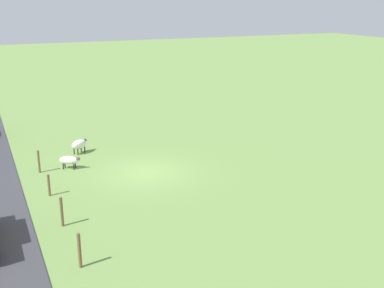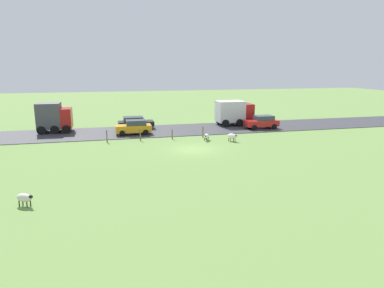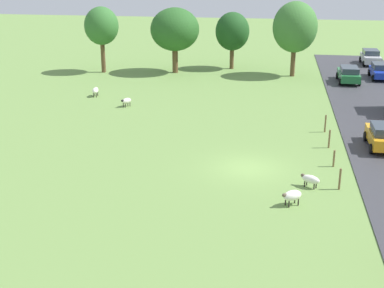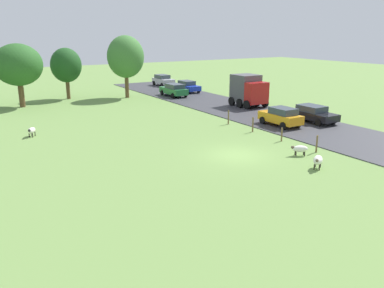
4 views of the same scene
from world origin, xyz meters
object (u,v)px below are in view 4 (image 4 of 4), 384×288
at_px(sheep_2, 300,149).
at_px(car_6, 163,80).
at_px(car_2, 188,86).
at_px(car_3, 174,90).
at_px(truck_0, 248,90).
at_px(tree_1, 126,57).
at_px(car_4, 281,116).
at_px(tree_3, 66,65).
at_px(tree_0, 18,65).
at_px(car_0, 313,113).
at_px(sheep_1, 32,131).
at_px(sheep_3, 318,160).

distance_m(sheep_2, car_6, 37.79).
bearing_deg(car_2, car_3, -145.65).
relative_size(sheep_2, truck_0, 0.30).
relative_size(tree_1, car_6, 1.80).
xyz_separation_m(sheep_2, car_4, (5.05, 7.15, 0.42)).
xyz_separation_m(truck_0, car_4, (-3.60, -9.02, -0.95)).
relative_size(car_2, car_4, 1.04).
height_order(tree_3, car_6, tree_3).
relative_size(tree_1, car_2, 1.84).
xyz_separation_m(tree_0, tree_3, (5.87, 2.98, -0.49)).
relative_size(tree_1, truck_0, 2.00).
bearing_deg(tree_3, truck_0, -45.40).
bearing_deg(car_4, sheep_2, -125.23).
bearing_deg(tree_3, car_2, -10.73).
distance_m(sheep_2, car_4, 8.77).
height_order(tree_1, car_6, tree_1).
bearing_deg(sheep_2, truck_0, 61.84).
bearing_deg(car_3, car_4, -90.04).
distance_m(tree_3, car_0, 29.98).
bearing_deg(car_0, sheep_2, -142.15).
height_order(tree_3, car_2, tree_3).
relative_size(truck_0, car_2, 0.92).
xyz_separation_m(sheep_1, tree_3, (7.44, 17.30, 3.62)).
bearing_deg(car_4, truck_0, 68.21).
relative_size(sheep_1, car_6, 0.26).
bearing_deg(tree_0, tree_1, 0.39).
distance_m(car_2, car_4, 22.24).
height_order(sheep_1, car_3, car_3).
distance_m(sheep_3, car_4, 11.41).
xyz_separation_m(truck_0, car_3, (-3.59, 10.59, -0.96)).
height_order(car_3, car_4, car_4).
distance_m(sheep_1, tree_0, 14.97).
xyz_separation_m(sheep_1, car_4, (19.52, -7.62, 0.41)).
xyz_separation_m(tree_1, car_0, (9.05, -22.43, -4.23)).
xyz_separation_m(sheep_3, car_2, (9.57, 31.60, 0.30)).
xyz_separation_m(sheep_2, car_3, (5.06, 26.76, 0.41)).
height_order(sheep_1, sheep_3, sheep_3).
bearing_deg(tree_1, car_2, -0.29).
bearing_deg(car_2, sheep_2, -106.30).
bearing_deg(car_6, truck_0, -90.07).
distance_m(sheep_2, car_2, 30.34).
height_order(car_2, car_6, car_6).
bearing_deg(sheep_2, car_0, 37.85).
xyz_separation_m(sheep_2, tree_1, (-0.39, 29.17, 4.59)).
bearing_deg(tree_3, car_3, -23.69).
bearing_deg(tree_1, car_3, -23.79).
relative_size(tree_1, car_4, 1.92).
bearing_deg(sheep_1, tree_0, 83.72).
bearing_deg(tree_3, sheep_3, -80.19).
distance_m(sheep_1, car_4, 20.96).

